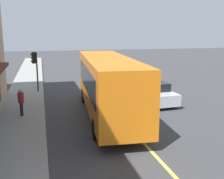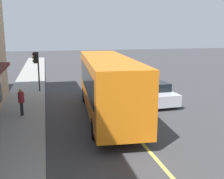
{
  "view_description": "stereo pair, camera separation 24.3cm",
  "coord_description": "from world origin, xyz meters",
  "px_view_note": "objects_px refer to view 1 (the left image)",
  "views": [
    {
      "loc": [
        -12.98,
        4.33,
        5.01
      ],
      "look_at": [
        2.5,
        0.35,
        1.6
      ],
      "focal_mm": 44.23,
      "sensor_mm": 36.0,
      "label": 1
    },
    {
      "loc": [
        -13.04,
        4.09,
        5.01
      ],
      "look_at": [
        2.5,
        0.35,
        1.6
      ],
      "focal_mm": 44.23,
      "sensor_mm": 36.0,
      "label": 2
    }
  ],
  "objects_px": {
    "bus": "(107,83)",
    "pedestrian_waiting": "(21,100)",
    "traffic_light": "(35,62)",
    "car_silver": "(154,93)"
  },
  "relations": [
    {
      "from": "traffic_light",
      "to": "car_silver",
      "type": "relative_size",
      "value": 0.73
    },
    {
      "from": "traffic_light",
      "to": "pedestrian_waiting",
      "type": "distance_m",
      "value": 6.85
    },
    {
      "from": "bus",
      "to": "pedestrian_waiting",
      "type": "height_order",
      "value": "bus"
    },
    {
      "from": "bus",
      "to": "car_silver",
      "type": "xyz_separation_m",
      "value": [
        2.13,
        -3.86,
        -1.24
      ]
    },
    {
      "from": "bus",
      "to": "traffic_light",
      "type": "bearing_deg",
      "value": 29.74
    },
    {
      "from": "bus",
      "to": "pedestrian_waiting",
      "type": "xyz_separation_m",
      "value": [
        0.75,
        4.97,
        -0.88
      ]
    },
    {
      "from": "traffic_light",
      "to": "pedestrian_waiting",
      "type": "height_order",
      "value": "traffic_light"
    },
    {
      "from": "traffic_light",
      "to": "car_silver",
      "type": "distance_m",
      "value": 9.82
    },
    {
      "from": "car_silver",
      "to": "pedestrian_waiting",
      "type": "height_order",
      "value": "pedestrian_waiting"
    },
    {
      "from": "car_silver",
      "to": "pedestrian_waiting",
      "type": "bearing_deg",
      "value": 98.92
    }
  ]
}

